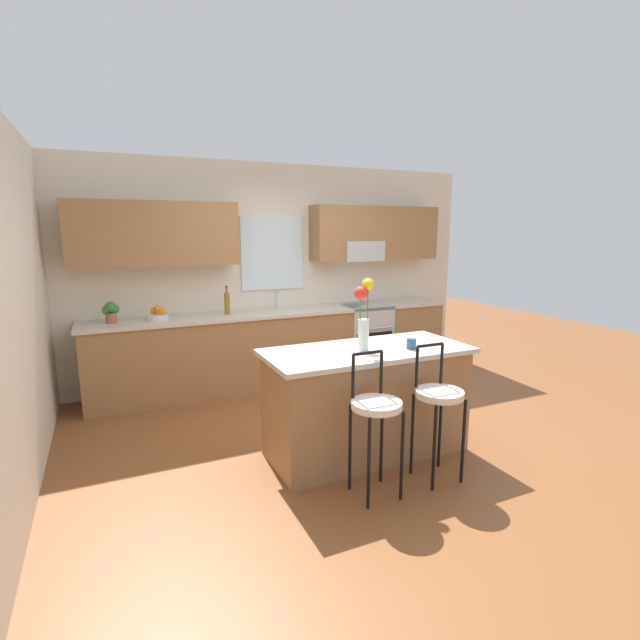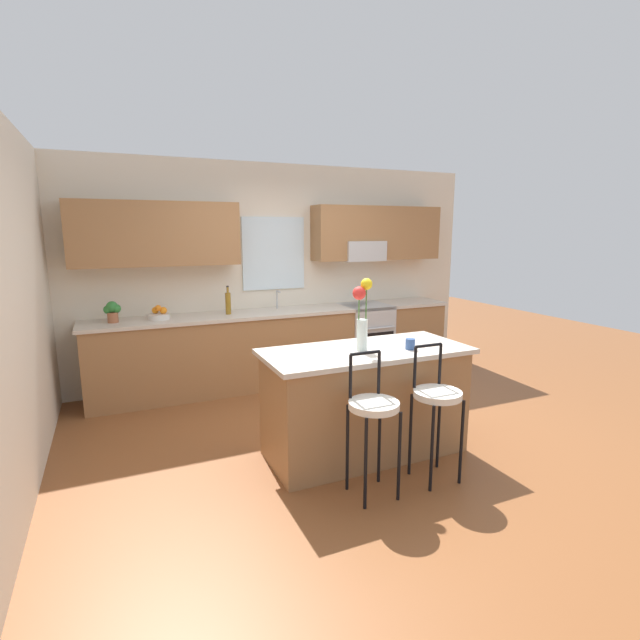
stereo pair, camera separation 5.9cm
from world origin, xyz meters
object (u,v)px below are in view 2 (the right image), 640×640
Objects in this scene: mug_ceramic at (410,344)px; fruit_bowl_oranges at (159,315)px; potted_plant_small at (112,311)px; flower_vase at (362,313)px; bar_stool_middle at (437,400)px; bar_stool_near at (373,411)px; bottle_olive_oil at (228,303)px; kitchen_island at (365,401)px; oven_range at (365,338)px.

fruit_bowl_oranges is at bearing 128.20° from mug_ceramic.
fruit_bowl_oranges is at bearing 0.53° from potted_plant_small.
bar_stool_middle is at bearing -59.35° from flower_vase.
bar_stool_near is at bearing -110.65° from flower_vase.
bottle_olive_oil is 1.24m from potted_plant_small.
kitchen_island is 5.18× the size of bottle_olive_oil.
oven_range is at bearing 61.79° from bar_stool_near.
flower_vase is 2.48× the size of fruit_bowl_oranges.
mug_ceramic is 0.37× the size of fruit_bowl_oranges.
kitchen_island is 2.91× the size of flower_vase.
bar_stool_near reaches higher than mug_ceramic.
bottle_olive_oil reaches higher than kitchen_island.
bottle_olive_oil is (-1.00, 2.25, 0.09)m from mug_ceramic.
flower_vase is 2.22m from bottle_olive_oil.
bottle_olive_oil reaches higher than bar_stool_near.
fruit_bowl_oranges is at bearing 113.41° from bar_stool_near.
bottle_olive_oil reaches higher than potted_plant_small.
bar_stool_near is 0.55m from bar_stool_middle.
potted_plant_small is (-1.85, 2.13, -0.19)m from flower_vase.
bar_stool_middle is 0.89m from flower_vase.
oven_range is at bearing 60.78° from kitchen_island.
fruit_bowl_oranges reaches higher than bar_stool_middle.
kitchen_island is 7.53× the size of potted_plant_small.
bar_stool_near is at bearing -58.75° from potted_plant_small.
oven_range is 10.22× the size of mug_ceramic.
oven_range is 2.82m from bar_stool_middle.
flower_vase reaches higher than mug_ceramic.
mug_ceramic is 2.87m from fruit_bowl_oranges.
flower_vase is 2.59× the size of potted_plant_small.
bar_stool_near is 0.82m from mug_ceramic.
kitchen_island is at bearing -55.46° from fruit_bowl_oranges.
bottle_olive_oil is (-0.39, 2.69, 0.42)m from bar_stool_near.
oven_range is 1.55× the size of flower_vase.
oven_range is 2.37m from kitchen_island.
mug_ceramic is (0.39, -0.12, -0.27)m from flower_vase.
flower_vase reaches higher than bar_stool_near.
fruit_bowl_oranges is (-1.72, 2.70, 0.33)m from bar_stool_middle.
bottle_olive_oil is at bearing 107.65° from kitchen_island.
potted_plant_small is (-1.24, -0.00, -0.01)m from bottle_olive_oil.
bottle_olive_oil reaches higher than bar_stool_middle.
flower_vase is 2.82m from potted_plant_small.
bar_stool_middle is (0.55, 0.00, 0.00)m from bar_stool_near.
bar_stool_middle is 4.53× the size of potted_plant_small.
bar_stool_near is at bearing -81.75° from bottle_olive_oil.
bar_stool_near is (-1.43, -2.67, 0.18)m from oven_range.
mug_ceramic is 2.46m from bottle_olive_oil.
kitchen_island is 0.62m from mug_ceramic.
mug_ceramic is (0.05, 0.44, 0.33)m from bar_stool_middle.
bar_stool_near is 0.85m from flower_vase.
bar_stool_middle is 3.12× the size of bottle_olive_oil.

